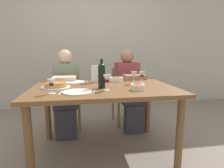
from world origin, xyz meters
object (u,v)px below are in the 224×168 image
(wine_glass_right_diner, at_px, (142,75))
(dinner_plate_right_setting, at_px, (74,82))
(baked_tart, at_px, (56,85))
(chair_right, at_px, (124,91))
(wine_bottle, at_px, (102,76))
(wine_glass_left_diner, at_px, (134,75))
(diner_left, at_px, (66,89))
(diner_right, at_px, (129,87))
(olive_bowl, at_px, (116,79))
(dinner_plate_left_setting, at_px, (77,92))
(wine_glass_spare, at_px, (107,79))
(water_pitcher, at_px, (96,75))
(wine_glass_centre, at_px, (51,83))
(chair_left, at_px, (67,94))
(salad_bowl, at_px, (138,87))
(dining_table, at_px, (104,95))

(wine_glass_right_diner, relative_size, dinner_plate_right_setting, 0.55)
(baked_tart, xyz_separation_m, dinner_plate_right_setting, (0.18, 0.29, -0.02))
(baked_tart, distance_m, chair_right, 1.31)
(dinner_plate_right_setting, bearing_deg, wine_bottle, -52.96)
(wine_glass_left_diner, xyz_separation_m, diner_left, (-0.82, 0.50, -0.25))
(dinner_plate_right_setting, xyz_separation_m, diner_right, (0.78, 0.34, -0.15))
(olive_bowl, distance_m, diner_right, 0.44)
(baked_tart, bearing_deg, dinner_plate_left_setting, -49.78)
(dinner_plate_right_setting, bearing_deg, diner_right, 23.84)
(wine_glass_spare, bearing_deg, olive_bowl, 69.99)
(wine_bottle, height_order, water_pitcher, wine_bottle)
(wine_glass_centre, xyz_separation_m, chair_left, (0.04, 1.12, -0.36))
(olive_bowl, distance_m, diner_left, 0.73)
(water_pitcher, bearing_deg, wine_glass_left_diner, -24.58)
(wine_glass_right_diner, height_order, wine_glass_spare, wine_glass_spare)
(wine_glass_spare, bearing_deg, chair_right, 68.26)
(wine_glass_left_diner, xyz_separation_m, chair_right, (0.07, 0.77, -0.37))
(chair_right, bearing_deg, dinner_plate_right_setting, 32.16)
(baked_tart, height_order, dinner_plate_left_setting, baked_tart)
(dinner_plate_left_setting, xyz_separation_m, dinner_plate_right_setting, (-0.05, 0.56, 0.00))
(wine_glass_centre, bearing_deg, diner_right, 43.67)
(baked_tart, bearing_deg, diner_left, 85.67)
(water_pitcher, bearing_deg, diner_right, 33.06)
(wine_glass_left_diner, relative_size, wine_glass_centre, 1.07)
(dinner_plate_left_setting, height_order, diner_right, diner_right)
(wine_bottle, bearing_deg, baked_tart, 168.69)
(baked_tart, bearing_deg, chair_left, 87.14)
(diner_right, bearing_deg, wine_glass_right_diner, 86.36)
(salad_bowl, bearing_deg, chair_left, 125.03)
(diner_left, xyz_separation_m, diner_right, (0.91, 0.03, 0.00))
(wine_glass_centre, relative_size, wine_glass_spare, 0.88)
(wine_glass_spare, distance_m, chair_left, 1.21)
(salad_bowl, distance_m, wine_glass_spare, 0.31)
(wine_glass_right_diner, bearing_deg, diner_right, 91.53)
(wine_glass_centre, distance_m, wine_glass_spare, 0.51)
(wine_glass_centre, relative_size, dinner_plate_right_setting, 0.53)
(dinner_plate_left_setting, bearing_deg, diner_left, 101.66)
(wine_bottle, xyz_separation_m, dinner_plate_left_setting, (-0.24, -0.17, -0.12))
(baked_tart, distance_m, wine_glass_right_diner, 0.98)
(water_pitcher, height_order, wine_glass_centre, water_pitcher)
(water_pitcher, xyz_separation_m, wine_glass_left_diner, (0.43, -0.20, 0.01))
(wine_glass_right_diner, height_order, dinner_plate_left_setting, wine_glass_right_diner)
(wine_bottle, distance_m, diner_left, 0.86)
(chair_right, bearing_deg, diner_right, 89.13)
(diner_left, bearing_deg, wine_bottle, 120.03)
(wine_bottle, distance_m, wine_glass_left_diner, 0.45)
(wine_bottle, bearing_deg, salad_bowl, -24.31)
(dinner_plate_left_setting, bearing_deg, chair_right, 57.97)
(dining_table, bearing_deg, chair_right, 63.56)
(wine_bottle, height_order, diner_left, diner_left)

